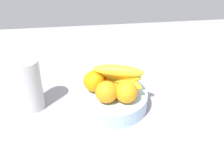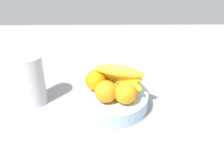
% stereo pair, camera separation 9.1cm
% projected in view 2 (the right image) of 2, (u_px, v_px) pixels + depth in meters
% --- Properties ---
extents(ground_plane, '(1.80, 1.40, 0.03)m').
position_uv_depth(ground_plane, '(110.00, 105.00, 1.09)').
color(ground_plane, gray).
extents(fruit_bowl, '(0.24, 0.24, 0.05)m').
position_uv_depth(fruit_bowl, '(112.00, 100.00, 1.04)').
color(fruit_bowl, '#ACCCE5').
rests_on(fruit_bowl, ground_plane).
extents(orange_front_left, '(0.07, 0.07, 0.07)m').
position_uv_depth(orange_front_left, '(105.00, 92.00, 0.97)').
color(orange_front_left, orange).
rests_on(orange_front_left, fruit_bowl).
extents(orange_front_right, '(0.07, 0.07, 0.07)m').
position_uv_depth(orange_front_right, '(125.00, 93.00, 0.97)').
color(orange_front_right, orange).
rests_on(orange_front_right, fruit_bowl).
extents(orange_center, '(0.07, 0.07, 0.07)m').
position_uv_depth(orange_center, '(129.00, 79.00, 1.03)').
color(orange_center, orange).
rests_on(orange_center, fruit_bowl).
extents(orange_back_left, '(0.07, 0.07, 0.07)m').
position_uv_depth(orange_back_left, '(108.00, 74.00, 1.06)').
color(orange_back_left, orange).
rests_on(orange_back_left, fruit_bowl).
extents(orange_back_right, '(0.07, 0.07, 0.07)m').
position_uv_depth(orange_back_right, '(95.00, 81.00, 1.03)').
color(orange_back_right, orange).
rests_on(orange_back_right, fruit_bowl).
extents(banana_bunch, '(0.17, 0.17, 0.11)m').
position_uv_depth(banana_bunch, '(120.00, 78.00, 1.01)').
color(banana_bunch, yellow).
rests_on(banana_bunch, fruit_bowl).
extents(thermos_tumbler, '(0.07, 0.07, 0.18)m').
position_uv_depth(thermos_tumbler, '(33.00, 80.00, 1.02)').
color(thermos_tumbler, '#B8BABA').
rests_on(thermos_tumbler, ground_plane).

